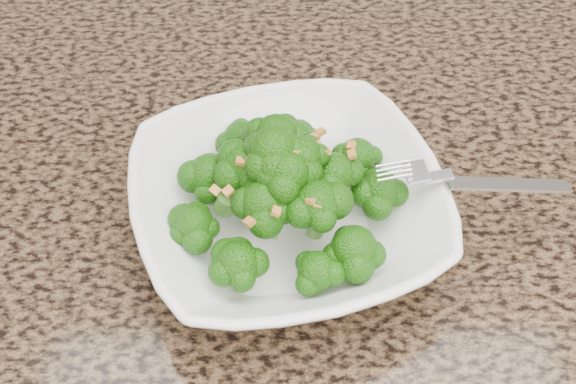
{
  "coord_description": "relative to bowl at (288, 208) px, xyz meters",
  "views": [
    {
      "loc": [
        -0.07,
        -0.12,
        1.38
      ],
      "look_at": [
        -0.06,
        0.26,
        0.95
      ],
      "focal_mm": 45.0,
      "sensor_mm": 36.0,
      "label": 1
    }
  ],
  "objects": [
    {
      "name": "bowl",
      "position": [
        0.0,
        0.0,
        0.0
      ],
      "size": [
        0.3,
        0.3,
        0.06
      ],
      "primitive_type": "imported",
      "rotation": [
        0.0,
        0.0,
        0.27
      ],
      "color": "white",
      "rests_on": "granite_counter"
    },
    {
      "name": "garlic_topping",
      "position": [
        -0.0,
        0.0,
        0.1
      ],
      "size": [
        0.13,
        0.13,
        0.01
      ],
      "primitive_type": null,
      "color": "#C27E2F",
      "rests_on": "broccoli_pile"
    },
    {
      "name": "fork",
      "position": [
        0.12,
        -0.0,
        0.04
      ],
      "size": [
        0.18,
        0.05,
        0.01
      ],
      "primitive_type": null,
      "rotation": [
        0.0,
        0.0,
        0.14
      ],
      "color": "silver",
      "rests_on": "bowl"
    },
    {
      "name": "broccoli_pile",
      "position": [
        -0.0,
        0.0,
        0.06
      ],
      "size": [
        0.22,
        0.22,
        0.07
      ],
      "primitive_type": null,
      "color": "#1E600B",
      "rests_on": "bowl"
    },
    {
      "name": "granite_counter",
      "position": [
        0.06,
        0.04,
        -0.05
      ],
      "size": [
        1.64,
        1.04,
        0.03
      ],
      "primitive_type": "cube",
      "color": "brown",
      "rests_on": "cabinet"
    }
  ]
}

